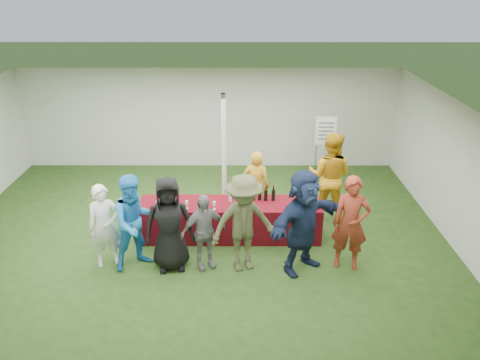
{
  "coord_description": "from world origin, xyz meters",
  "views": [
    {
      "loc": [
        0.86,
        -8.13,
        4.9
      ],
      "look_at": [
        0.84,
        0.15,
        1.25
      ],
      "focal_mm": 35.0,
      "sensor_mm": 36.0,
      "label": 1
    }
  ],
  "objects_px": {
    "staff_back": "(330,176)",
    "customer_0": "(105,226)",
    "serving_table": "(230,220)",
    "customer_6": "(351,223)",
    "wine_list_sign": "(326,136)",
    "customer_3": "(204,232)",
    "customer_2": "(169,224)",
    "customer_4": "(244,224)",
    "dump_bucket": "(312,204)",
    "staff_pourer": "(256,186)",
    "customer_5": "(303,222)",
    "customer_1": "(135,222)"
  },
  "relations": [
    {
      "from": "customer_0",
      "to": "customer_6",
      "type": "height_order",
      "value": "customer_6"
    },
    {
      "from": "staff_back",
      "to": "customer_2",
      "type": "relative_size",
      "value": 1.1
    },
    {
      "from": "staff_pourer",
      "to": "staff_back",
      "type": "distance_m",
      "value": 1.58
    },
    {
      "from": "staff_pourer",
      "to": "customer_5",
      "type": "height_order",
      "value": "customer_5"
    },
    {
      "from": "dump_bucket",
      "to": "customer_6",
      "type": "height_order",
      "value": "customer_6"
    },
    {
      "from": "customer_0",
      "to": "customer_6",
      "type": "bearing_deg",
      "value": -23.77
    },
    {
      "from": "customer_3",
      "to": "customer_6",
      "type": "distance_m",
      "value": 2.6
    },
    {
      "from": "wine_list_sign",
      "to": "customer_1",
      "type": "height_order",
      "value": "wine_list_sign"
    },
    {
      "from": "dump_bucket",
      "to": "customer_1",
      "type": "bearing_deg",
      "value": -165.95
    },
    {
      "from": "dump_bucket",
      "to": "customer_3",
      "type": "relative_size",
      "value": 0.15
    },
    {
      "from": "wine_list_sign",
      "to": "customer_6",
      "type": "xyz_separation_m",
      "value": [
        -0.11,
        -3.54,
        -0.44
      ]
    },
    {
      "from": "customer_1",
      "to": "customer_3",
      "type": "distance_m",
      "value": 1.22
    },
    {
      "from": "staff_back",
      "to": "customer_3",
      "type": "height_order",
      "value": "staff_back"
    },
    {
      "from": "staff_pourer",
      "to": "customer_4",
      "type": "distance_m",
      "value": 1.87
    },
    {
      "from": "customer_4",
      "to": "customer_1",
      "type": "bearing_deg",
      "value": 159.29
    },
    {
      "from": "staff_pourer",
      "to": "serving_table",
      "type": "bearing_deg",
      "value": 65.6
    },
    {
      "from": "staff_pourer",
      "to": "customer_6",
      "type": "xyz_separation_m",
      "value": [
        1.61,
        -1.78,
        0.09
      ]
    },
    {
      "from": "staff_pourer",
      "to": "customer_3",
      "type": "distance_m",
      "value": 2.06
    },
    {
      "from": "staff_back",
      "to": "customer_0",
      "type": "bearing_deg",
      "value": 44.8
    },
    {
      "from": "dump_bucket",
      "to": "customer_1",
      "type": "height_order",
      "value": "customer_1"
    },
    {
      "from": "customer_4",
      "to": "staff_pourer",
      "type": "bearing_deg",
      "value": 63.65
    },
    {
      "from": "customer_2",
      "to": "customer_5",
      "type": "relative_size",
      "value": 0.92
    },
    {
      "from": "serving_table",
      "to": "dump_bucket",
      "type": "height_order",
      "value": "dump_bucket"
    },
    {
      "from": "wine_list_sign",
      "to": "customer_5",
      "type": "distance_m",
      "value": 3.75
    },
    {
      "from": "wine_list_sign",
      "to": "customer_6",
      "type": "bearing_deg",
      "value": -91.82
    },
    {
      "from": "staff_back",
      "to": "customer_6",
      "type": "relative_size",
      "value": 1.1
    },
    {
      "from": "customer_4",
      "to": "customer_6",
      "type": "distance_m",
      "value": 1.88
    },
    {
      "from": "customer_3",
      "to": "customer_0",
      "type": "bearing_deg",
      "value": 150.55
    },
    {
      "from": "serving_table",
      "to": "staff_pourer",
      "type": "height_order",
      "value": "staff_pourer"
    },
    {
      "from": "serving_table",
      "to": "dump_bucket",
      "type": "relative_size",
      "value": 16.58
    },
    {
      "from": "customer_0",
      "to": "customer_5",
      "type": "bearing_deg",
      "value": -25.22
    },
    {
      "from": "wine_list_sign",
      "to": "customer_6",
      "type": "distance_m",
      "value": 3.56
    },
    {
      "from": "staff_back",
      "to": "customer_6",
      "type": "xyz_separation_m",
      "value": [
        0.05,
        -1.9,
        -0.09
      ]
    },
    {
      "from": "wine_list_sign",
      "to": "staff_back",
      "type": "distance_m",
      "value": 1.68
    },
    {
      "from": "staff_back",
      "to": "customer_3",
      "type": "bearing_deg",
      "value": 58.96
    },
    {
      "from": "serving_table",
      "to": "customer_5",
      "type": "bearing_deg",
      "value": -40.94
    },
    {
      "from": "serving_table",
      "to": "customer_1",
      "type": "xyz_separation_m",
      "value": [
        -1.65,
        -1.03,
        0.52
      ]
    },
    {
      "from": "customer_0",
      "to": "customer_5",
      "type": "relative_size",
      "value": 0.82
    },
    {
      "from": "customer_2",
      "to": "customer_4",
      "type": "distance_m",
      "value": 1.31
    },
    {
      "from": "staff_back",
      "to": "customer_1",
      "type": "distance_m",
      "value": 4.19
    },
    {
      "from": "wine_list_sign",
      "to": "customer_1",
      "type": "bearing_deg",
      "value": -138.06
    },
    {
      "from": "wine_list_sign",
      "to": "staff_back",
      "type": "bearing_deg",
      "value": -95.59
    },
    {
      "from": "serving_table",
      "to": "customer_0",
      "type": "distance_m",
      "value": 2.46
    },
    {
      "from": "serving_table",
      "to": "wine_list_sign",
      "type": "xyz_separation_m",
      "value": [
        2.26,
        2.48,
        0.94
      ]
    },
    {
      "from": "customer_2",
      "to": "customer_4",
      "type": "bearing_deg",
      "value": -11.47
    },
    {
      "from": "serving_table",
      "to": "customer_3",
      "type": "xyz_separation_m",
      "value": [
        -0.44,
        -1.08,
        0.35
      ]
    },
    {
      "from": "dump_bucket",
      "to": "customer_2",
      "type": "xyz_separation_m",
      "value": [
        -2.64,
        -0.87,
        0.04
      ]
    },
    {
      "from": "dump_bucket",
      "to": "serving_table",
      "type": "bearing_deg",
      "value": 172.15
    },
    {
      "from": "dump_bucket",
      "to": "staff_pourer",
      "type": "bearing_deg",
      "value": 138.15
    },
    {
      "from": "wine_list_sign",
      "to": "customer_5",
      "type": "bearing_deg",
      "value": -104.87
    }
  ]
}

